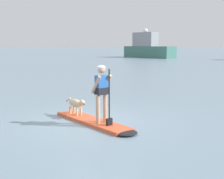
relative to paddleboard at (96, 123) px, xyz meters
name	(u,v)px	position (x,y,z in m)	size (l,w,h in m)	color
ground_plane	(92,123)	(-0.22, 0.05, -0.05)	(400.00, 400.00, 0.00)	gray
paddleboard	(96,123)	(0.00, 0.00, 0.00)	(3.43, 1.41, 0.10)	#E55933
person_paddler	(102,90)	(0.26, -0.06, 1.02)	(0.66, 0.56, 1.66)	tan
dog	(76,104)	(-1.06, 0.26, 0.40)	(1.12, 0.38, 0.53)	#CCB78C
moored_boat_outer	(148,48)	(-21.87, 40.18, 1.61)	(10.50, 4.72, 5.08)	#3F7266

